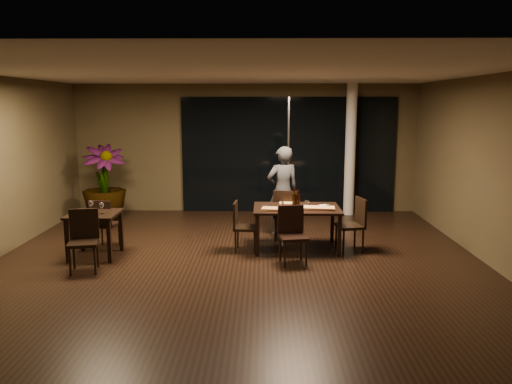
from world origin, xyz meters
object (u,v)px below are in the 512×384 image
object	(u,v)px
chair_side_far	(103,221)
potted_plant	(104,183)
chair_main_near	(292,231)
chair_side_near	(84,237)
side_table	(94,220)
bottle_c	(297,198)
chair_main_right	(354,222)
bottle_a	(294,198)
main_table	(297,212)
diner	(283,191)
chair_main_far	(286,212)
chair_main_left	(242,224)
bottle_b	(298,199)

from	to	relation	value
chair_side_far	potted_plant	distance (m)	2.35
chair_main_near	chair_side_near	size ratio (longest dim) A/B	0.98
side_table	bottle_c	world-z (taller)	bottle_c
chair_side_far	chair_main_right	bearing A→B (deg)	-170.93
chair_main_right	bottle_a	size ratio (longest dim) A/B	2.82
chair_main_right	chair_side_far	size ratio (longest dim) A/B	1.05
main_table	chair_main_right	size ratio (longest dim) A/B	1.61
chair_side_far	diner	bearing A→B (deg)	-152.27
chair_side_far	bottle_c	bearing A→B (deg)	-167.59
chair_main_far	chair_main_left	world-z (taller)	chair_main_far
chair_main_near	chair_main_right	xyz separation A→B (m)	(1.12, 0.67, 0.01)
chair_main_right	chair_side_near	distance (m)	4.47
chair_main_near	chair_main_left	bearing A→B (deg)	133.02
chair_main_right	side_table	bearing A→B (deg)	-97.36
chair_side_far	potted_plant	world-z (taller)	potted_plant
chair_main_right	potted_plant	bearing A→B (deg)	-126.90
chair_side_far	chair_main_left	bearing A→B (deg)	-172.39
main_table	chair_main_right	distance (m)	1.01
chair_main_far	diner	world-z (taller)	diner
chair_main_near	bottle_b	world-z (taller)	bottle_b
chair_main_near	bottle_c	bearing A→B (deg)	70.89
chair_main_near	bottle_a	size ratio (longest dim) A/B	2.79
diner	bottle_c	distance (m)	0.91
chair_main_near	chair_main_right	distance (m)	1.31
chair_main_near	bottle_c	xyz separation A→B (m)	(0.14, 0.88, 0.38)
chair_main_right	main_table	bearing A→B (deg)	-107.68
chair_main_left	bottle_b	bearing A→B (deg)	-78.07
bottle_c	chair_side_far	bearing A→B (deg)	-177.31
chair_main_far	chair_side_near	distance (m)	3.63
chair_main_near	bottle_b	bearing A→B (deg)	68.85
chair_main_right	chair_main_near	bearing A→B (deg)	-71.81
bottle_a	bottle_b	world-z (taller)	bottle_a
side_table	bottle_c	size ratio (longest dim) A/B	2.86
chair_main_left	diner	world-z (taller)	diner
bottle_c	bottle_b	bearing A→B (deg)	-84.58
side_table	chair_side_near	world-z (taller)	chair_side_near
potted_plant	side_table	bearing A→B (deg)	-75.85
chair_side_far	potted_plant	xyz separation A→B (m)	(-0.67, 2.23, 0.33)
main_table	chair_side_near	bearing A→B (deg)	-160.57
main_table	chair_side_far	world-z (taller)	chair_side_far
bottle_c	side_table	bearing A→B (deg)	-169.64
bottle_a	chair_main_right	bearing A→B (deg)	-7.25
chair_side_near	diner	xyz separation A→B (m)	(3.13, 2.18, 0.34)
main_table	side_table	distance (m)	3.44
chair_side_near	bottle_a	xyz separation A→B (m)	(3.30, 1.22, 0.39)
side_table	chair_side_near	size ratio (longest dim) A/B	0.85
chair_main_left	bottle_c	bearing A→B (deg)	-71.72
main_table	chair_side_far	xyz separation A→B (m)	(-3.41, -0.04, -0.18)
side_table	chair_main_near	size ratio (longest dim) A/B	0.87
chair_main_near	diner	size ratio (longest dim) A/B	0.53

